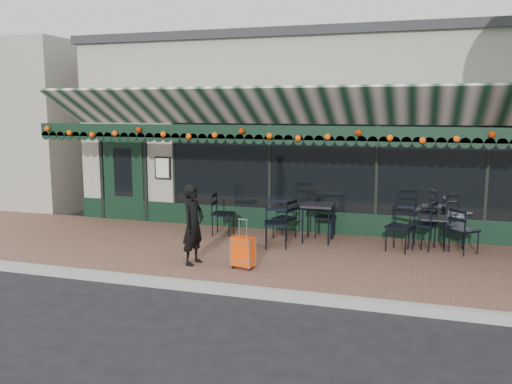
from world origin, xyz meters
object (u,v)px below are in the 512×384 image
(cafe_table_b, at_px, (318,208))
(chair_a_front, at_px, (400,227))
(chair_a_extra, at_px, (464,231))
(suitcase, at_px, (243,252))
(chair_b_front, at_px, (276,224))
(cafe_table_a, at_px, (434,221))
(woman, at_px, (193,225))
(chair_b_right, at_px, (325,218))
(chair_b_left, at_px, (284,219))
(chair_solo, at_px, (223,214))
(chair_a_right, at_px, (455,225))
(chair_a_left, at_px, (422,225))

(cafe_table_b, distance_m, chair_a_front, 1.73)
(chair_a_extra, bearing_deg, suitcase, 76.64)
(suitcase, bearing_deg, chair_b_front, 97.20)
(chair_a_front, bearing_deg, suitcase, -121.98)
(cafe_table_a, height_order, chair_a_front, chair_a_front)
(woman, distance_m, chair_b_right, 3.35)
(suitcase, relative_size, chair_b_left, 1.03)
(cafe_table_a, xyz_separation_m, chair_b_front, (-3.03, -0.84, -0.09))
(chair_a_extra, xyz_separation_m, chair_solo, (-5.00, 0.05, 0.02))
(chair_b_right, xyz_separation_m, chair_b_front, (-0.79, -1.16, 0.06))
(chair_a_right, bearing_deg, chair_a_extra, -157.65)
(woman, xyz_separation_m, cafe_table_b, (1.82, 2.31, -0.00))
(chair_a_front, xyz_separation_m, chair_b_front, (-2.41, -0.43, 0.00))
(chair_b_front, relative_size, chair_solo, 1.04)
(suitcase, relative_size, chair_b_front, 0.91)
(suitcase, bearing_deg, chair_b_right, 83.89)
(chair_b_right, bearing_deg, chair_a_left, -99.25)
(chair_a_left, bearing_deg, woman, -43.76)
(chair_a_right, bearing_deg, chair_a_front, 125.61)
(chair_a_right, bearing_deg, cafe_table_a, 123.87)
(cafe_table_b, xyz_separation_m, chair_a_left, (2.10, 0.03, -0.23))
(chair_a_front, bearing_deg, cafe_table_b, -169.96)
(chair_a_front, bearing_deg, woman, -130.37)
(woman, bearing_deg, chair_a_front, -50.31)
(chair_a_left, xyz_separation_m, chair_b_left, (-2.85, 0.05, -0.07))
(cafe_table_a, height_order, cafe_table_b, cafe_table_b)
(chair_a_extra, bearing_deg, chair_b_left, 43.34)
(woman, relative_size, suitcase, 1.64)
(chair_a_left, distance_m, chair_b_left, 2.85)
(chair_b_left, bearing_deg, cafe_table_b, 102.30)
(woman, bearing_deg, chair_a_extra, -54.87)
(cafe_table_b, distance_m, chair_solo, 2.14)
(chair_a_front, bearing_deg, cafe_table_a, 52.75)
(chair_a_extra, height_order, chair_b_front, chair_b_front)
(woman, distance_m, chair_b_front, 1.95)
(chair_a_front, distance_m, chair_b_front, 2.44)
(woman, xyz_separation_m, chair_b_left, (1.08, 2.39, -0.30))
(chair_a_left, bearing_deg, suitcase, -36.34)
(woman, relative_size, chair_b_front, 1.49)
(chair_a_left, relative_size, chair_b_right, 1.16)
(chair_a_front, bearing_deg, chair_b_left, -168.87)
(woman, relative_size, chair_a_extra, 1.61)
(suitcase, bearing_deg, cafe_table_a, 50.33)
(chair_a_left, height_order, chair_solo, chair_a_left)
(chair_a_extra, bearing_deg, chair_a_front, 55.75)
(chair_a_front, height_order, chair_b_front, chair_b_front)
(cafe_table_b, xyz_separation_m, chair_b_right, (0.07, 0.44, -0.29))
(suitcase, bearing_deg, woman, -167.51)
(chair_b_left, bearing_deg, chair_solo, -66.93)
(chair_a_front, bearing_deg, chair_b_front, -150.12)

